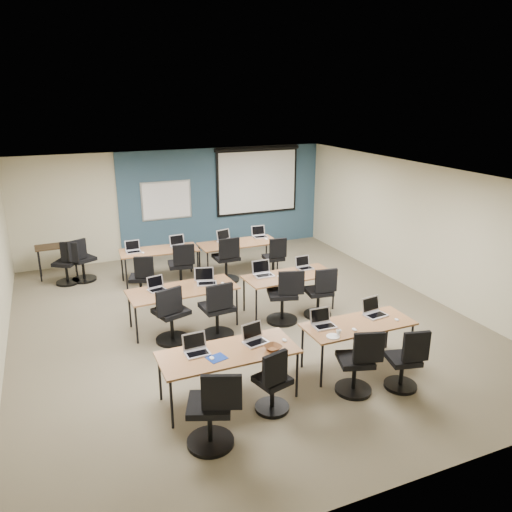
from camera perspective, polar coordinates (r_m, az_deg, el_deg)
name	(u,v)px	position (r m, az deg, el deg)	size (l,w,h in m)	color
floor	(242,321)	(9.39, -1.66, -7.39)	(8.00, 9.00, 0.02)	#6B6354
ceiling	(240,176)	(8.58, -1.82, 9.10)	(8.00, 9.00, 0.02)	white
wall_back	(177,203)	(13.06, -8.96, 6.03)	(8.00, 0.04, 2.70)	beige
wall_front	(405,379)	(5.31, 16.68, -13.30)	(8.00, 0.04, 2.70)	beige
wall_right	(420,229)	(10.93, 18.23, 2.95)	(0.04, 9.00, 2.70)	beige
blue_accent_panel	(224,199)	(13.38, -3.71, 6.50)	(5.50, 0.04, 2.70)	#3D5977
whiteboard	(166,200)	(12.90, -10.20, 6.27)	(1.28, 0.03, 0.98)	silver
projector_screen	(257,177)	(13.56, 0.17, 9.00)	(2.40, 0.10, 1.82)	black
training_table_front_left	(228,354)	(6.88, -3.18, -11.15)	(1.88, 0.78, 0.73)	brown
training_table_front_right	(358,326)	(7.79, 11.61, -7.87)	(1.70, 0.71, 0.73)	#955F2E
training_table_mid_left	(183,291)	(9.00, -8.38, -3.97)	(1.92, 0.80, 0.73)	#A97231
training_table_mid_right	(289,277)	(9.59, 3.82, -2.42)	(1.75, 0.73, 0.73)	brown
training_table_back_left	(159,252)	(11.29, -11.00, 0.48)	(1.71, 0.71, 0.73)	#A36743
training_table_back_right	(238,244)	(11.62, -2.02, 1.34)	(1.84, 0.77, 0.73)	#A17A46
laptop_0	(196,348)	(6.84, -6.86, -10.44)	(0.32, 0.28, 0.25)	#B9B9B9
mouse_0	(212,358)	(6.70, -5.07, -11.53)	(0.06, 0.10, 0.03)	white
task_chair_0	(213,415)	(6.20, -4.99, -17.64)	(0.61, 0.58, 1.05)	black
laptop_1	(255,338)	(7.07, -0.17, -9.32)	(0.33, 0.28, 0.25)	#A8A8AE
mouse_1	(284,340)	(7.12, 3.27, -9.57)	(0.06, 0.09, 0.03)	white
task_chair_1	(273,386)	(6.77, 1.95, -14.64)	(0.47, 0.46, 0.95)	black
laptop_2	(323,322)	(7.59, 7.65, -7.47)	(0.33, 0.28, 0.25)	#A9A8B2
mouse_2	(354,330)	(7.54, 11.17, -8.25)	(0.06, 0.10, 0.03)	white
task_chair_2	(358,367)	(7.26, 11.56, -12.31)	(0.53, 0.52, 1.00)	black
laptop_3	(374,311)	(8.09, 13.32, -6.11)	(0.34, 0.29, 0.26)	#B0B0B0
mouse_3	(397,320)	(8.00, 15.78, -7.02)	(0.05, 0.09, 0.03)	white
task_chair_3	(406,364)	(7.53, 16.72, -11.78)	(0.47, 0.47, 0.96)	black
laptop_4	(156,286)	(9.01, -11.33, -3.44)	(0.30, 0.25, 0.23)	#B0AFB6
mouse_4	(176,292)	(8.81, -9.12, -4.14)	(0.06, 0.10, 0.03)	white
task_chair_4	(171,319)	(8.56, -9.67, -7.10)	(0.59, 0.57, 1.05)	black
laptop_5	(206,280)	(9.18, -5.77, -2.70)	(0.36, 0.30, 0.27)	#B1B1BD
mouse_5	(223,283)	(9.13, -3.82, -3.13)	(0.06, 0.10, 0.04)	white
task_chair_5	(218,314)	(8.62, -4.39, -6.66)	(0.58, 0.58, 1.05)	black
laptop_6	(263,272)	(9.52, 0.79, -1.82)	(0.36, 0.31, 0.27)	silver
mouse_6	(279,276)	(9.46, 2.63, -2.33)	(0.06, 0.09, 0.03)	white
task_chair_6	(284,300)	(9.17, 3.25, -5.07)	(0.59, 0.58, 1.05)	black
laptop_7	(304,265)	(9.94, 5.52, -1.07)	(0.30, 0.26, 0.23)	#BDBDBD
mouse_7	(322,270)	(9.84, 7.56, -1.65)	(0.06, 0.09, 0.03)	white
task_chair_7	(320,296)	(9.46, 7.33, -4.61)	(0.52, 0.52, 1.00)	black
laptop_8	(133,249)	(11.23, -13.86, 0.76)	(0.32, 0.27, 0.24)	#A6A6AC
mouse_8	(143,253)	(11.10, -12.80, 0.37)	(0.06, 0.10, 0.04)	white
task_chair_8	(142,281)	(10.42, -12.94, -2.85)	(0.49, 0.47, 0.96)	black
laptop_9	(178,244)	(11.40, -8.91, 1.36)	(0.34, 0.29, 0.26)	silver
mouse_9	(186,247)	(11.32, -7.99, 1.00)	(0.06, 0.09, 0.03)	white
task_chair_9	(181,270)	(10.84, -8.52, -1.55)	(0.56, 0.56, 1.03)	black
laptop_10	(225,239)	(11.69, -3.61, 1.98)	(0.35, 0.30, 0.27)	silver
mouse_10	(233,242)	(11.58, -2.64, 1.57)	(0.07, 0.10, 0.04)	white
task_chair_10	(227,263)	(11.13, -3.35, -0.79)	(0.58, 0.58, 1.05)	black
laptop_11	(260,234)	(12.05, 0.41, 2.51)	(0.34, 0.29, 0.26)	#ABABAB
mouse_11	(266,239)	(11.84, 1.18, 1.95)	(0.07, 0.10, 0.04)	white
task_chair_11	(274,261)	(11.35, 2.13, -0.59)	(0.49, 0.49, 0.97)	black
blue_mousepad	(217,358)	(6.71, -4.49, -11.54)	(0.24, 0.20, 0.01)	navy
snack_bowl	(273,348)	(6.89, 1.93, -10.42)	(0.25, 0.25, 0.06)	brown
snack_plate	(333,336)	(7.31, 8.79, -9.06)	(0.19, 0.19, 0.01)	white
coffee_cup	(339,333)	(7.35, 9.43, -8.64)	(0.06, 0.06, 0.05)	white
utility_table	(56,250)	(12.21, -21.88, 0.68)	(0.89, 0.49, 0.75)	#2F2116
spare_chair_a	(82,264)	(11.79, -19.30, -0.82)	(0.58, 0.53, 1.01)	black
spare_chair_b	(67,267)	(11.73, -20.75, -1.14)	(0.56, 0.50, 0.98)	black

